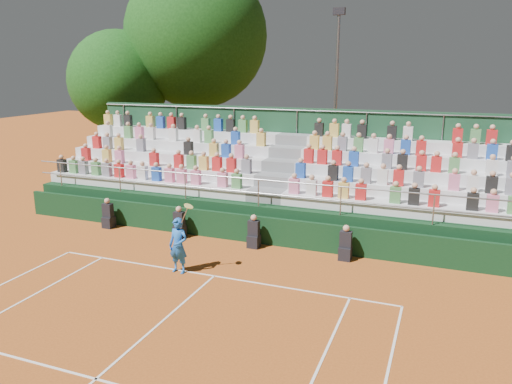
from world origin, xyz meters
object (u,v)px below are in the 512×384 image
at_px(tree_east, 196,36).
at_px(floodlight_mast, 336,85).
at_px(tree_west, 119,81).
at_px(tennis_player, 178,245).

distance_m(tree_east, floodlight_mast, 8.85).
height_order(tree_east, floodlight_mast, tree_east).
bearing_deg(tree_east, tree_west, -147.11).
height_order(tree_west, floodlight_mast, floodlight_mast).
distance_m(tree_west, floodlight_mast, 12.32).
bearing_deg(tree_east, floodlight_mast, -4.50).
distance_m(tree_west, tree_east, 5.13).
height_order(tree_west, tree_east, tree_east).
height_order(tennis_player, floodlight_mast, floodlight_mast).
bearing_deg(floodlight_mast, tree_west, -171.72).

